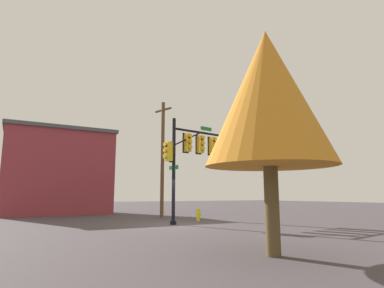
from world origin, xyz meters
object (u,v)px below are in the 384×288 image
object	(u,v)px
tree_near	(268,97)
utility_pole	(163,156)
brick_building	(58,172)
signal_pole_assembly	(195,150)
fire_hydrant	(198,214)

from	to	relation	value
tree_near	utility_pole	bearing A→B (deg)	77.16
utility_pole	brick_building	xyz separation A→B (m)	(-6.44, 7.87, -0.89)
utility_pole	tree_near	world-z (taller)	utility_pole
signal_pole_assembly	tree_near	size ratio (longest dim) A/B	0.93
utility_pole	fire_hydrant	xyz separation A→B (m)	(0.74, -4.13, -4.14)
signal_pole_assembly	utility_pole	bearing A→B (deg)	87.17
signal_pole_assembly	brick_building	distance (m)	14.70
brick_building	fire_hydrant	bearing A→B (deg)	-59.12
utility_pole	fire_hydrant	world-z (taller)	utility_pole
utility_pole	brick_building	bearing A→B (deg)	129.28
signal_pole_assembly	brick_building	xyz separation A→B (m)	(-6.17, 13.33, -0.67)
fire_hydrant	utility_pole	bearing A→B (deg)	100.11
utility_pole	tree_near	xyz separation A→B (m)	(-3.50, -15.37, -0.05)
signal_pole_assembly	utility_pole	distance (m)	5.47
signal_pole_assembly	tree_near	xyz separation A→B (m)	(-3.23, -9.92, 0.17)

